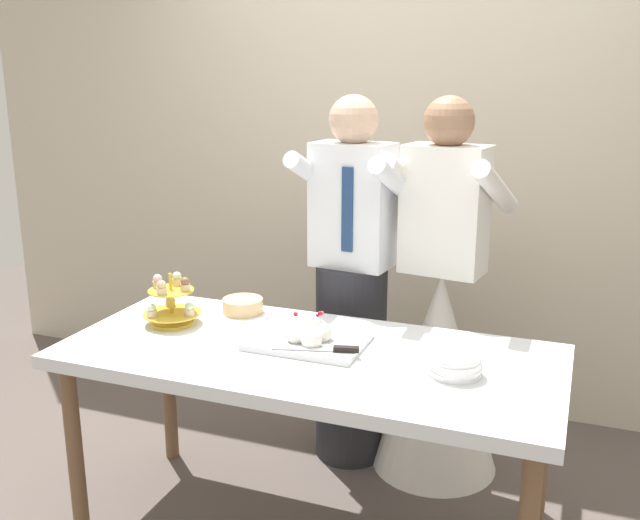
% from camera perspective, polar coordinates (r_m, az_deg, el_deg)
% --- Properties ---
extents(rear_wall, '(5.20, 0.10, 2.90)m').
position_cam_1_polar(rear_wall, '(3.74, 7.17, 10.22)').
color(rear_wall, beige).
rests_on(rear_wall, ground_plane).
extents(dessert_table, '(1.80, 0.80, 0.78)m').
position_cam_1_polar(dessert_table, '(2.61, -0.95, -8.78)').
color(dessert_table, silver).
rests_on(dessert_table, ground_plane).
extents(cupcake_stand, '(0.23, 0.23, 0.21)m').
position_cam_1_polar(cupcake_stand, '(2.87, -11.87, -3.46)').
color(cupcake_stand, gold).
rests_on(cupcake_stand, dessert_table).
extents(main_cake_tray, '(0.43, 0.31, 0.13)m').
position_cam_1_polar(main_cake_tray, '(2.62, -0.98, -6.01)').
color(main_cake_tray, silver).
rests_on(main_cake_tray, dessert_table).
extents(plate_stack, '(0.18, 0.18, 0.08)m').
position_cam_1_polar(plate_stack, '(2.42, 10.80, -8.20)').
color(plate_stack, white).
rests_on(plate_stack, dessert_table).
extents(round_cake, '(0.24, 0.24, 0.07)m').
position_cam_1_polar(round_cake, '(2.95, -6.24, -3.83)').
color(round_cake, white).
rests_on(round_cake, dessert_table).
extents(person_groom, '(0.51, 0.53, 1.66)m').
position_cam_1_polar(person_groom, '(3.19, 2.55, -3.45)').
color(person_groom, '#232328').
rests_on(person_groom, ground_plane).
extents(person_bride, '(0.56, 0.56, 1.66)m').
position_cam_1_polar(person_bride, '(3.18, 9.54, -6.81)').
color(person_bride, white).
rests_on(person_bride, ground_plane).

